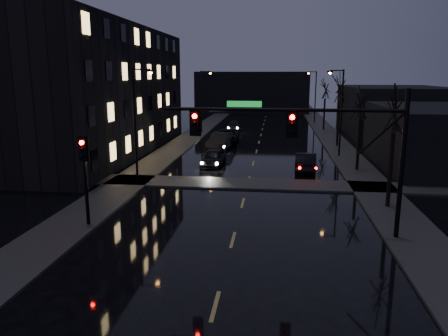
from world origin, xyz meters
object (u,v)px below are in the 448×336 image
(oncoming_car_a, at_px, (213,157))
(lead_car, at_px, (306,162))
(oncoming_car_b, at_px, (220,141))
(oncoming_car_c, at_px, (226,137))
(oncoming_car_d, at_px, (234,126))

(oncoming_car_a, relative_size, lead_car, 0.94)
(oncoming_car_b, bearing_deg, oncoming_car_c, 96.16)
(oncoming_car_d, bearing_deg, oncoming_car_c, -93.65)
(oncoming_car_c, relative_size, lead_car, 1.27)
(oncoming_car_c, height_order, lead_car, oncoming_car_c)
(oncoming_car_d, relative_size, lead_car, 0.96)
(oncoming_car_a, distance_m, oncoming_car_d, 23.29)
(oncoming_car_a, bearing_deg, oncoming_car_b, 96.29)
(oncoming_car_b, bearing_deg, lead_car, -41.22)
(oncoming_car_c, xyz_separation_m, lead_car, (7.94, -13.04, -0.06))
(oncoming_car_a, distance_m, oncoming_car_b, 8.14)
(oncoming_car_b, bearing_deg, oncoming_car_d, 97.87)
(oncoming_car_b, xyz_separation_m, oncoming_car_c, (0.11, 3.78, -0.05))
(oncoming_car_a, distance_m, oncoming_car_c, 11.91)
(oncoming_car_d, bearing_deg, oncoming_car_a, -93.21)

